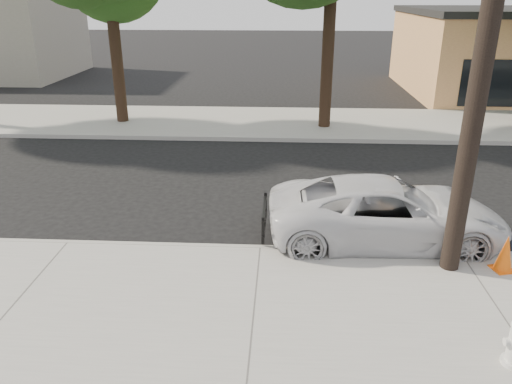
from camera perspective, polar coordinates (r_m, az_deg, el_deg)
ground at (r=12.17m, az=0.94°, el=-2.19°), size 120.00×120.00×0.00m
near_sidewalk at (r=8.39m, az=-0.25°, el=-13.82°), size 90.00×4.40×0.15m
far_sidewalk at (r=20.20m, az=1.91°, el=7.93°), size 90.00×5.00×0.15m
curb_near at (r=10.25m, az=0.48°, el=-6.61°), size 90.00×0.12×0.16m
utility_pole at (r=8.98m, az=25.30°, el=18.21°), size 1.40×0.34×9.00m
police_cruiser at (r=10.81m, az=14.66°, el=-2.20°), size 4.98×2.40×1.37m
traffic_cone at (r=10.34m, az=26.61°, el=-6.28°), size 0.45×0.45×0.71m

